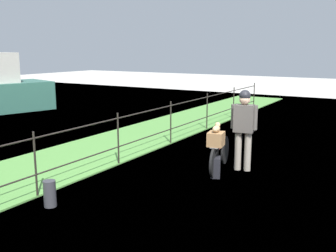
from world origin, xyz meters
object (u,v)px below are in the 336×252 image
object	(u,v)px
backpack_on_paving	(216,167)
mooring_bollard	(50,194)
bicycle_main	(220,155)
cyclist_person	(244,123)
wooden_crate	(216,139)
terrier_dog	(217,128)

from	to	relation	value
backpack_on_paving	mooring_bollard	distance (m)	3.20
bicycle_main	cyclist_person	world-z (taller)	cyclist_person
wooden_crate	terrier_dog	distance (m)	0.22
terrier_dog	cyclist_person	bearing A→B (deg)	-31.26
wooden_crate	backpack_on_paving	bearing A→B (deg)	-152.70
wooden_crate	cyclist_person	size ratio (longest dim) A/B	0.20
terrier_dog	cyclist_person	distance (m)	0.68
backpack_on_paving	mooring_bollard	world-z (taller)	mooring_bollard
wooden_crate	mooring_bollard	size ratio (longest dim) A/B	0.79
backpack_on_paving	terrier_dog	bearing A→B (deg)	2.49
wooden_crate	mooring_bollard	xyz separation A→B (m)	(-2.83, 1.62, -0.53)
terrier_dog	backpack_on_paving	distance (m)	0.77
backpack_on_paving	mooring_bollard	size ratio (longest dim) A/B	0.93
mooring_bollard	terrier_dog	bearing A→B (deg)	-29.54
terrier_dog	mooring_bollard	bearing A→B (deg)	150.46
wooden_crate	cyclist_person	bearing A→B (deg)	-29.90
bicycle_main	terrier_dog	bearing A→B (deg)	-169.60
cyclist_person	mooring_bollard	bearing A→B (deg)	150.16
bicycle_main	backpack_on_paving	world-z (taller)	bicycle_main
wooden_crate	mooring_bollard	bearing A→B (deg)	150.18
bicycle_main	terrier_dog	distance (m)	0.72
wooden_crate	cyclist_person	xyz separation A→B (m)	(0.60, -0.35, 0.26)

